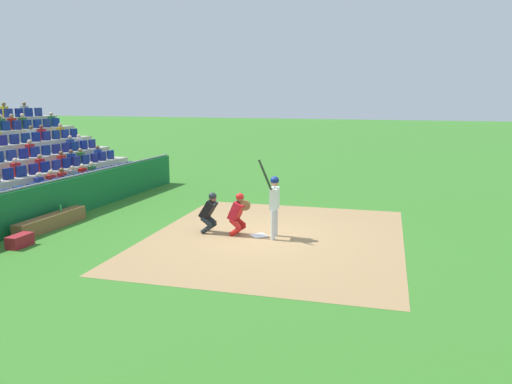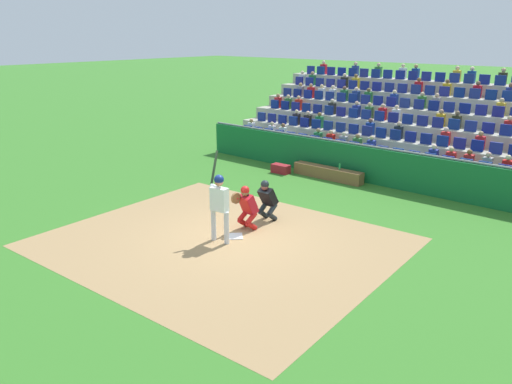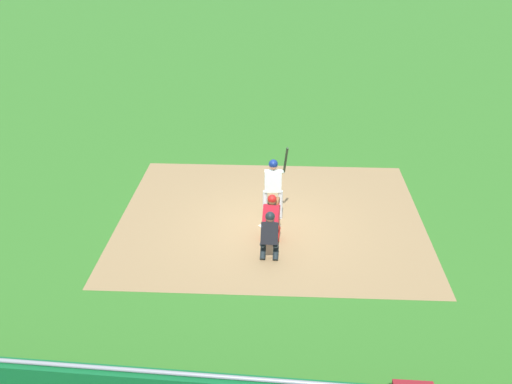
% 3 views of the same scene
% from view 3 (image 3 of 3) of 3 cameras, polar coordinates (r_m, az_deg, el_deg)
% --- Properties ---
extents(ground_plane, '(160.00, 160.00, 0.00)m').
position_cam_3_polar(ground_plane, '(15.37, 1.39, -3.56)').
color(ground_plane, '#347325').
extents(infield_dirt_patch, '(8.85, 7.59, 0.01)m').
position_cam_3_polar(infield_dirt_patch, '(15.80, 1.53, -2.63)').
color(infield_dirt_patch, '#9E7D51').
rests_on(infield_dirt_patch, ground_plane).
extents(home_plate_marker, '(0.62, 0.62, 0.02)m').
position_cam_3_polar(home_plate_marker, '(15.36, 1.40, -3.51)').
color(home_plate_marker, white).
rests_on(home_plate_marker, infield_dirt_patch).
extents(batter_at_plate, '(0.71, 0.52, 2.32)m').
position_cam_3_polar(batter_at_plate, '(15.25, 1.81, 1.00)').
color(batter_at_plate, silver).
rests_on(batter_at_plate, ground_plane).
extents(catcher_crouching, '(0.49, 0.72, 1.29)m').
position_cam_3_polar(catcher_crouching, '(14.49, 1.64, -2.35)').
color(catcher_crouching, red).
rests_on(catcher_crouching, ground_plane).
extents(home_plate_umpire, '(0.46, 0.51, 1.25)m').
position_cam_3_polar(home_plate_umpire, '(13.73, 1.41, -4.31)').
color(home_plate_umpire, black).
rests_on(home_plate_umpire, ground_plane).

